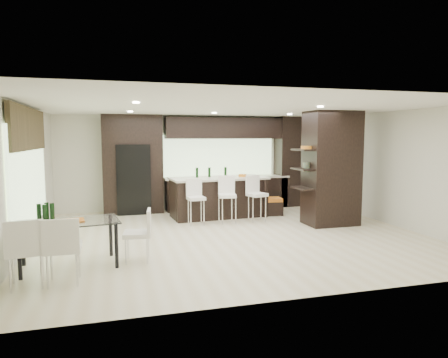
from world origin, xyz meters
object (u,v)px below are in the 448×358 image
object	(u,v)px
stool_mid	(227,204)
stool_right	(257,203)
chair_near	(63,252)
kitchen_island	(219,197)
stool_left	(196,207)
floor_vase	(312,196)
chair_end	(137,238)
bench	(259,207)
dining_table	(69,244)
chair_far	(26,255)

from	to	relation	value
stool_mid	stool_right	world-z (taller)	stool_mid
chair_near	kitchen_island	bearing A→B (deg)	50.46
kitchen_island	stool_left	distance (m)	1.14
floor_vase	chair_end	size ratio (longest dim) A/B	1.57
stool_left	bench	world-z (taller)	stool_left
chair_end	stool_mid	bearing A→B (deg)	-34.92
kitchen_island	dining_table	distance (m)	4.76
stool_left	chair_far	size ratio (longest dim) A/B	0.97
stool_mid	bench	xyz separation A→B (m)	(1.10, 0.73, -0.23)
stool_right	bench	distance (m)	0.83
bench	chair_far	size ratio (longest dim) A/B	1.33
stool_left	dining_table	distance (m)	3.62
dining_table	chair_far	xyz separation A→B (m)	(-0.48, -0.76, 0.08)
kitchen_island	chair_near	world-z (taller)	kitchen_island
chair_near	floor_vase	bearing A→B (deg)	27.42
stool_mid	floor_vase	bearing A→B (deg)	-1.69
kitchen_island	floor_vase	world-z (taller)	floor_vase
chair_near	stool_mid	bearing A→B (deg)	43.90
stool_left	chair_near	size ratio (longest dim) A/B	0.98
stool_right	chair_far	size ratio (longest dim) A/B	1.01
bench	dining_table	size ratio (longest dim) A/B	0.78
chair_near	chair_end	distance (m)	1.32
kitchen_island	chair_far	bearing A→B (deg)	-137.74
kitchen_island	chair_end	size ratio (longest dim) A/B	3.08
chair_far	stool_right	bearing A→B (deg)	27.86
stool_right	chair_near	xyz separation A→B (m)	(-4.14, -3.27, -0.01)
dining_table	bench	bearing A→B (deg)	28.40
kitchen_island	chair_end	bearing A→B (deg)	-128.98
kitchen_island	chair_end	xyz separation A→B (m)	(-2.29, -3.36, -0.12)
stool_right	dining_table	size ratio (longest dim) A/B	0.60
kitchen_island	stool_right	xyz separation A→B (m)	(0.77, -0.85, -0.06)
stool_mid	floor_vase	distance (m)	2.11
stool_mid	stool_right	distance (m)	0.77
stool_right	bench	size ratio (longest dim) A/B	0.77
floor_vase	chair_end	bearing A→B (deg)	-154.37
dining_table	chair_near	bearing A→B (deg)	-97.51
kitchen_island	stool_left	xyz separation A→B (m)	(-0.77, -0.84, -0.08)
stool_left	bench	xyz separation A→B (m)	(1.88, 0.72, -0.21)
stool_right	chair_end	size ratio (longest dim) A/B	1.13
kitchen_island	floor_vase	xyz separation A→B (m)	(2.06, -1.27, 0.12)
stool_right	chair_far	distance (m)	5.67
stool_left	kitchen_island	bearing A→B (deg)	42.66
dining_table	chair_near	world-z (taller)	chair_near
stool_left	chair_far	xyz separation A→B (m)	(-3.08, -3.28, 0.01)
stool_left	bench	bearing A→B (deg)	16.31
stool_right	chair_far	bearing A→B (deg)	-163.33
floor_vase	chair_near	size ratio (longest dim) A/B	1.42
stool_right	chair_end	xyz separation A→B (m)	(-3.06, -2.51, -0.05)
floor_vase	chair_end	world-z (taller)	floor_vase
stool_right	chair_end	bearing A→B (deg)	-159.29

